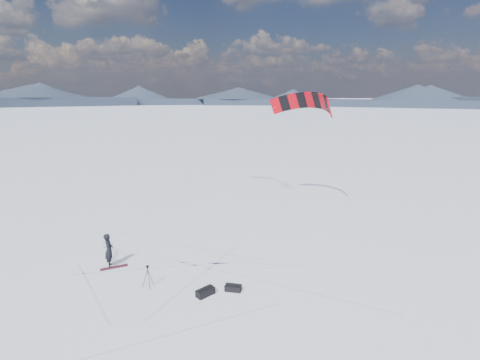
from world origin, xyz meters
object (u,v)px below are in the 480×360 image
tripod (148,273)px  gear_bag_b (233,288)px  snowkiter (110,266)px  snowboard (114,267)px  gear_bag_a (205,292)px

tripod → gear_bag_b: 4.29m
snowkiter → gear_bag_b: size_ratio=2.22×
snowboard → gear_bag_b: 7.10m
snowkiter → gear_bag_b: (5.26, -5.23, 0.16)m
snowkiter → snowboard: bearing=-148.9°
snowboard → snowkiter: bearing=119.2°
snowboard → tripod: 3.29m
snowkiter → tripod: bearing=-152.2°
gear_bag_a → tripod: bearing=124.1°
tripod → gear_bag_b: size_ratio=1.37×
tripod → gear_bag_a: tripod is taller
gear_bag_b → snowboard: bearing=172.6°
snowkiter → tripod: tripod is taller
snowboard → gear_bag_a: (3.72, -4.75, 0.16)m
gear_bag_b → tripod: bearing=-172.1°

